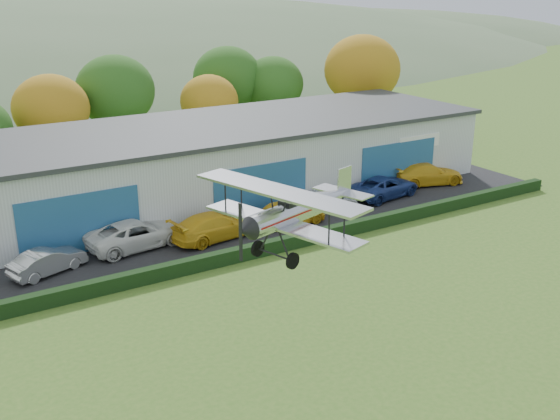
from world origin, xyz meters
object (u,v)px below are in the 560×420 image
hangar (220,159)px  car_5 (327,201)px  car_4 (289,212)px  car_7 (427,174)px  car_2 (137,234)px  car_6 (385,187)px  car_3 (215,226)px  car_1 (48,261)px  biplane (295,209)px

hangar → car_5: 8.87m
car_4 → car_7: (13.85, 1.87, 0.02)m
hangar → car_5: bearing=-59.7°
car_5 → car_2: bearing=104.9°
car_7 → car_6: bearing=113.6°
car_5 → car_6: (5.36, 0.26, 0.10)m
car_3 → car_4: (5.21, -0.26, -0.01)m
car_1 → car_7: car_7 is taller
car_6 → biplane: size_ratio=0.76×
car_1 → car_5: (18.78, 0.44, -0.02)m
car_2 → biplane: size_ratio=0.81×
car_2 → biplane: bearing=176.4°
car_3 → car_7: bearing=-93.5°
car_1 → car_3: (9.92, -0.20, 0.14)m
car_1 → car_2: 5.48m
car_2 → car_4: car_2 is taller
hangar → car_6: hangar is taller
car_5 → biplane: 20.55m
car_1 → biplane: 17.13m
car_4 → car_5: bearing=-72.9°
car_5 → hangar: bearing=47.6°
car_5 → car_7: car_7 is taller
hangar → biplane: (-8.09, -22.59, 4.26)m
car_5 → biplane: size_ratio=0.55×
car_2 → car_6: car_2 is taller
car_4 → car_5: (3.66, 0.90, -0.15)m
hangar → car_4: bearing=-85.2°
car_3 → car_4: car_3 is taller
car_1 → car_7: size_ratio=0.72×
car_2 → car_7: (23.58, 0.41, 0.01)m
car_3 → car_7: size_ratio=0.99×
car_3 → car_7: (19.06, 1.62, 0.01)m
hangar → car_7: (14.56, -6.49, -1.77)m
hangar → car_1: size_ratio=9.70×
car_1 → car_3: bearing=-110.9°
car_1 → car_5: 18.79m
car_1 → car_3: car_3 is taller
car_3 → biplane: bearing=157.7°
car_3 → biplane: size_ratio=0.78×
car_2 → biplane: biplane is taller
car_3 → biplane: (-3.59, -14.48, 6.04)m
car_3 → car_5: (8.87, 0.64, -0.16)m
car_7 → car_1: bearing=108.0°
car_3 → car_5: size_ratio=1.40×
car_1 → car_4: bearing=-111.5°
car_6 → car_7: 4.89m
car_2 → car_6: bearing=-97.9°
car_7 → biplane: 28.43m
car_4 → car_7: car_7 is taller
car_4 → car_1: bearing=91.6°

